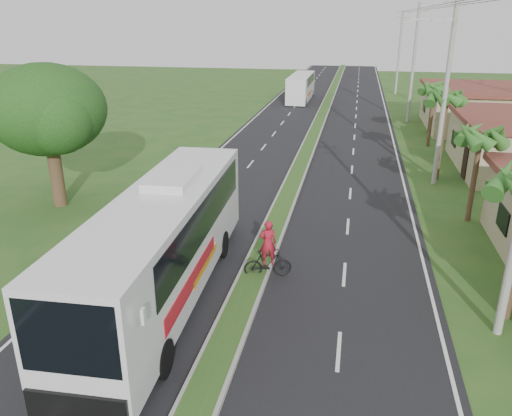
# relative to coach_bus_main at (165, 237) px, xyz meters

# --- Properties ---
(ground) EXTENTS (180.00, 180.00, 0.00)m
(ground) POSITION_rel_coach_bus_main_xyz_m (2.79, -2.11, -2.35)
(ground) COLOR #25501D
(ground) RESTS_ON ground
(road_asphalt) EXTENTS (14.00, 160.00, 0.02)m
(road_asphalt) POSITION_rel_coach_bus_main_xyz_m (2.79, 17.89, -2.34)
(road_asphalt) COLOR black
(road_asphalt) RESTS_ON ground
(median_strip) EXTENTS (1.20, 160.00, 0.18)m
(median_strip) POSITION_rel_coach_bus_main_xyz_m (2.79, 17.89, -2.25)
(median_strip) COLOR gray
(median_strip) RESTS_ON ground
(lane_edge_left) EXTENTS (0.12, 160.00, 0.01)m
(lane_edge_left) POSITION_rel_coach_bus_main_xyz_m (-3.91, 17.89, -2.35)
(lane_edge_left) COLOR silver
(lane_edge_left) RESTS_ON ground
(lane_edge_right) EXTENTS (0.12, 160.00, 0.01)m
(lane_edge_right) POSITION_rel_coach_bus_main_xyz_m (9.49, 17.89, -2.35)
(lane_edge_right) COLOR silver
(lane_edge_right) RESTS_ON ground
(shop_far) EXTENTS (8.60, 11.60, 3.82)m
(shop_far) POSITION_rel_coach_bus_main_xyz_m (16.79, 33.89, -0.42)
(shop_far) COLOR tan
(shop_far) RESTS_ON ground
(palm_verge_b) EXTENTS (2.40, 2.40, 5.05)m
(palm_verge_b) POSITION_rel_coach_bus_main_xyz_m (12.19, 9.89, 2.01)
(palm_verge_b) COLOR #473321
(palm_verge_b) RESTS_ON ground
(palm_verge_c) EXTENTS (2.40, 2.40, 5.85)m
(palm_verge_c) POSITION_rel_coach_bus_main_xyz_m (11.59, 16.89, 2.77)
(palm_verge_c) COLOR #473321
(palm_verge_c) RESTS_ON ground
(palm_verge_d) EXTENTS (2.40, 2.40, 5.25)m
(palm_verge_d) POSITION_rel_coach_bus_main_xyz_m (12.09, 25.89, 2.20)
(palm_verge_d) COLOR #473321
(palm_verge_d) RESTS_ON ground
(shade_tree) EXTENTS (6.30, 6.00, 7.54)m
(shade_tree) POSITION_rel_coach_bus_main_xyz_m (-9.32, 7.91, 2.68)
(shade_tree) COLOR #473321
(shade_tree) RESTS_ON ground
(utility_pole_b) EXTENTS (3.20, 0.28, 12.00)m
(utility_pole_b) POSITION_rel_coach_bus_main_xyz_m (11.27, 15.89, 3.91)
(utility_pole_b) COLOR gray
(utility_pole_b) RESTS_ON ground
(utility_pole_c) EXTENTS (1.60, 0.28, 11.00)m
(utility_pole_c) POSITION_rel_coach_bus_main_xyz_m (11.29, 35.89, 3.32)
(utility_pole_c) COLOR gray
(utility_pole_c) RESTS_ON ground
(utility_pole_d) EXTENTS (1.60, 0.28, 10.50)m
(utility_pole_d) POSITION_rel_coach_bus_main_xyz_m (11.29, 55.89, 3.07)
(utility_pole_d) COLOR gray
(utility_pole_d) RESTS_ON ground
(coach_bus_main) EXTENTS (3.29, 13.32, 4.27)m
(coach_bus_main) POSITION_rel_coach_bus_main_xyz_m (0.00, 0.00, 0.00)
(coach_bus_main) COLOR silver
(coach_bus_main) RESTS_ON ground
(coach_bus_far) EXTENTS (2.41, 10.73, 3.12)m
(coach_bus_far) POSITION_rel_coach_bus_main_xyz_m (-0.63, 47.70, -0.58)
(coach_bus_far) COLOR white
(coach_bus_far) RESTS_ON ground
(motorcyclist) EXTENTS (1.96, 1.05, 2.39)m
(motorcyclist) POSITION_rel_coach_bus_main_xyz_m (3.33, 2.13, -1.49)
(motorcyclist) COLOR black
(motorcyclist) RESTS_ON ground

